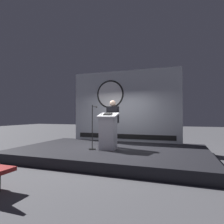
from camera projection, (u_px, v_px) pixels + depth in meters
ground_plane at (110, 157)px, 6.61m from camera, size 40.00×40.00×0.00m
stage_platform at (110, 152)px, 6.61m from camera, size 6.40×4.00×0.30m
banner_display at (124, 106)px, 8.39m from camera, size 4.80×0.12×3.10m
podium at (108, 132)px, 6.35m from camera, size 0.64×0.50×1.23m
speaker_person at (113, 123)px, 6.81m from camera, size 0.40×0.26×1.67m
microphone_stand at (93, 134)px, 6.42m from camera, size 0.24×0.51×1.49m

